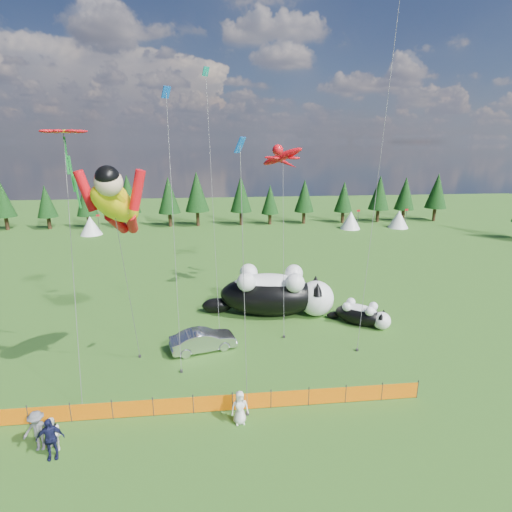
{
  "coord_description": "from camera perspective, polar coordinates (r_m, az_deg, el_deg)",
  "views": [
    {
      "loc": [
        0.32,
        -20.68,
        13.39
      ],
      "look_at": [
        2.97,
        4.0,
        6.28
      ],
      "focal_mm": 28.0,
      "sensor_mm": 36.0,
      "label": 1
    }
  ],
  "objects": [
    {
      "name": "car",
      "position": [
        27.29,
        -7.55,
        -11.84
      ],
      "size": [
        4.59,
        2.58,
        1.43
      ],
      "primitive_type": "imported",
      "rotation": [
        0.0,
        0.0,
        1.83
      ],
      "color": "silver",
      "rests_on": "ground"
    },
    {
      "name": "cat_small",
      "position": [
        31.54,
        14.88,
        -8.04
      ],
      "size": [
        4.27,
        3.54,
        1.77
      ],
      "rotation": [
        0.0,
        0.0,
        -0.62
      ],
      "color": "black",
      "rests_on": "ground"
    },
    {
      "name": "spectator_c",
      "position": [
        21.04,
        -27.33,
        -22.17
      ],
      "size": [
        1.24,
        0.77,
        1.98
      ],
      "primitive_type": "imported",
      "rotation": [
        0.0,
        0.0,
        0.16
      ],
      "color": "#15173B",
      "rests_on": "ground"
    },
    {
      "name": "ground",
      "position": [
        24.64,
        -6.16,
        -17.04
      ],
      "size": [
        160.0,
        160.0,
        0.0
      ],
      "primitive_type": "plane",
      "color": "#133A0A",
      "rests_on": "ground"
    },
    {
      "name": "gecko_kite",
      "position": [
        34.28,
        3.74,
        13.98
      ],
      "size": [
        6.12,
        11.48,
        14.78
      ],
      "color": "red",
      "rests_on": "ground"
    },
    {
      "name": "diamond_kite_b",
      "position": [
        33.19,
        19.72,
        30.37
      ],
      "size": [
        4.23,
        7.45,
        24.89
      ],
      "color": "#0B8C78",
      "rests_on": "ground"
    },
    {
      "name": "diamond_kite_d",
      "position": [
        33.61,
        -7.07,
        22.78
      ],
      "size": [
        0.99,
        8.67,
        20.27
      ],
      "color": "#0B8C78",
      "rests_on": "ground"
    },
    {
      "name": "diamond_kite_c",
      "position": [
        18.87,
        -2.24,
        13.86
      ],
      "size": [
        0.65,
        2.2,
        14.02
      ],
      "color": "#0B4DB1",
      "rests_on": "ground"
    },
    {
      "name": "cat_large",
      "position": [
        31.99,
        2.78,
        -5.26
      ],
      "size": [
        10.55,
        4.93,
        3.82
      ],
      "rotation": [
        0.0,
        0.0,
        -0.16
      ],
      "color": "black",
      "rests_on": "ground"
    },
    {
      "name": "superhero_kite",
      "position": [
        21.65,
        -19.32,
        6.98
      ],
      "size": [
        5.64,
        5.98,
        12.81
      ],
      "color": "yellow",
      "rests_on": "ground"
    },
    {
      "name": "safety_fence",
      "position": [
        21.88,
        -6.17,
        -20.21
      ],
      "size": [
        22.06,
        0.06,
        1.1
      ],
      "color": "#262626",
      "rests_on": "ground"
    },
    {
      "name": "tree_line",
      "position": [
        66.35,
        -6.39,
        7.74
      ],
      "size": [
        90.0,
        4.0,
        8.0
      ],
      "primitive_type": null,
      "color": "black",
      "rests_on": "ground"
    },
    {
      "name": "flower_kite",
      "position": [
        24.03,
        -25.78,
        15.32
      ],
      "size": [
        2.89,
        5.71,
        14.41
      ],
      "color": "red",
      "rests_on": "ground"
    },
    {
      "name": "diamond_kite_a",
      "position": [
        28.29,
        -12.63,
        20.37
      ],
      "size": [
        1.16,
        7.32,
        17.82
      ],
      "color": "#0B4DB1",
      "rests_on": "ground"
    },
    {
      "name": "spectator_e",
      "position": [
        20.9,
        -2.34,
        -20.82
      ],
      "size": [
        0.91,
        0.64,
        1.75
      ],
      "primitive_type": "imported",
      "rotation": [
        0.0,
        0.0,
        0.1
      ],
      "color": "white",
      "rests_on": "ground"
    },
    {
      "name": "festival_tents",
      "position": [
        62.77,
        3.8,
        4.93
      ],
      "size": [
        50.0,
        3.2,
        2.8
      ],
      "primitive_type": null,
      "color": "white",
      "rests_on": "ground"
    },
    {
      "name": "spectator_b",
      "position": [
        21.5,
        -27.01,
        -21.78
      ],
      "size": [
        0.9,
        0.67,
        1.65
      ],
      "primitive_type": "imported",
      "rotation": [
        0.0,
        0.0,
        -0.27
      ],
      "color": "white",
      "rests_on": "ground"
    },
    {
      "name": "spectator_d",
      "position": [
        21.75,
        -28.72,
        -21.05
      ],
      "size": [
        1.27,
        0.67,
        1.95
      ],
      "primitive_type": "imported",
      "rotation": [
        0.0,
        0.0,
        0.01
      ],
      "color": "#5C5C61",
      "rests_on": "ground"
    }
  ]
}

